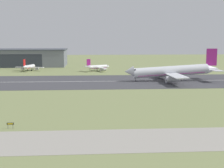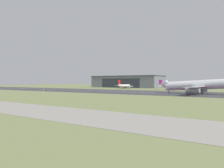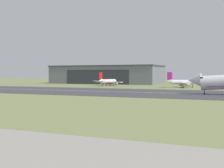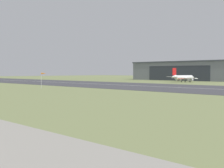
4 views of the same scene
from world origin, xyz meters
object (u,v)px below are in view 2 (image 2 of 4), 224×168
at_px(airplane_parked_centre, 169,86).
at_px(windsock_pole, 45,84).
at_px(airplane_parked_west, 124,86).
at_px(airplane_landing, 202,85).

relative_size(airplane_parked_centre, windsock_pole, 3.31).
xyz_separation_m(airplane_parked_west, airplane_parked_centre, (48.54, -5.28, 0.09)).
distance_m(airplane_parked_west, windsock_pole, 100.97).
distance_m(airplane_parked_west, airplane_parked_centre, 48.82).
distance_m(airplane_landing, airplane_parked_west, 104.96).
bearing_deg(airplane_landing, airplane_parked_west, 145.74).
bearing_deg(airplane_parked_centre, airplane_landing, -54.62).
bearing_deg(windsock_pole, airplane_parked_west, 91.14).
distance_m(airplane_parked_centre, windsock_pole, 106.38).
distance_m(airplane_landing, windsock_pole, 94.49).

